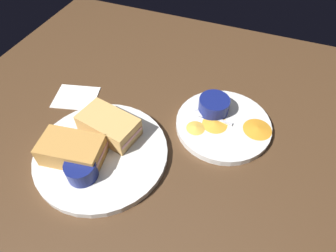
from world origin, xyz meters
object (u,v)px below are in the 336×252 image
at_px(sandwich_half_far, 72,150).
at_px(spoon_by_dark_ramekin, 100,156).
at_px(plate_chips_companion, 223,125).
at_px(ramekin_dark_sauce, 81,169).
at_px(plate_sandwich_main, 102,153).
at_px(ramekin_light_gravy, 214,105).
at_px(spoon_by_gravy_ramekin, 205,115).
at_px(sandwich_half_near, 109,125).

relative_size(sandwich_half_far, spoon_by_dark_ramekin, 1.42).
height_order(spoon_by_dark_ramekin, plate_chips_companion, spoon_by_dark_ramekin).
bearing_deg(ramekin_dark_sauce, spoon_by_dark_ramekin, 78.93).
bearing_deg(plate_sandwich_main, ramekin_dark_sauce, -92.51).
bearing_deg(ramekin_light_gravy, plate_chips_companion, -39.81).
xyz_separation_m(sandwich_half_far, ramekin_light_gravy, (0.24, 0.24, -0.00)).
height_order(spoon_by_dark_ramekin, spoon_by_gravy_ramekin, same).
height_order(sandwich_half_near, ramekin_dark_sauce, sandwich_half_near).
bearing_deg(spoon_by_gravy_ramekin, plate_sandwich_main, -134.70).
distance_m(spoon_by_dark_ramekin, spoon_by_gravy_ramekin, 0.26).
xyz_separation_m(plate_chips_companion, spoon_by_gravy_ramekin, (-0.05, 0.00, 0.01)).
distance_m(plate_sandwich_main, ramekin_light_gravy, 0.29).
height_order(plate_sandwich_main, spoon_by_dark_ramekin, spoon_by_dark_ramekin).
xyz_separation_m(plate_sandwich_main, sandwich_half_far, (-0.04, -0.03, 0.03)).
distance_m(plate_sandwich_main, sandwich_half_near, 0.06).
xyz_separation_m(sandwich_half_near, plate_chips_companion, (0.24, 0.12, -0.03)).
bearing_deg(spoon_by_dark_ramekin, ramekin_dark_sauce, -101.07).
distance_m(plate_sandwich_main, ramekin_dark_sauce, 0.07).
height_order(sandwich_half_far, ramekin_dark_sauce, sandwich_half_far).
bearing_deg(plate_chips_companion, plate_sandwich_main, -141.91).
bearing_deg(sandwich_half_far, spoon_by_gravy_ramekin, 43.74).
bearing_deg(ramekin_dark_sauce, sandwich_half_near, 91.61).
xyz_separation_m(ramekin_dark_sauce, plate_chips_companion, (0.23, 0.25, -0.03)).
relative_size(spoon_by_dark_ramekin, plate_chips_companion, 0.44).
xyz_separation_m(ramekin_light_gravy, spoon_by_gravy_ramekin, (-0.01, -0.02, -0.02)).
height_order(spoon_by_dark_ramekin, ramekin_light_gravy, ramekin_light_gravy).
height_order(sandwich_half_far, plate_chips_companion, sandwich_half_far).
bearing_deg(plate_chips_companion, spoon_by_dark_ramekin, -138.84).
distance_m(sandwich_half_near, plate_chips_companion, 0.27).
height_order(plate_sandwich_main, plate_chips_companion, same).
relative_size(ramekin_dark_sauce, plate_chips_companion, 0.28).
distance_m(sandwich_half_far, plate_chips_companion, 0.35).
relative_size(sandwich_half_near, spoon_by_dark_ramekin, 1.45).
bearing_deg(ramekin_dark_sauce, plate_sandwich_main, 87.49).
bearing_deg(plate_sandwich_main, sandwich_half_near, 96.49).
relative_size(ramekin_dark_sauce, ramekin_light_gravy, 0.85).
height_order(plate_sandwich_main, sandwich_half_near, sandwich_half_near).
relative_size(spoon_by_dark_ramekin, ramekin_light_gravy, 1.35).
bearing_deg(sandwich_half_near, ramekin_dark_sauce, -88.39).
bearing_deg(sandwich_half_far, plate_chips_companion, 37.83).
height_order(sandwich_half_far, spoon_by_gravy_ramekin, sandwich_half_far).
distance_m(plate_sandwich_main, plate_chips_companion, 0.29).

